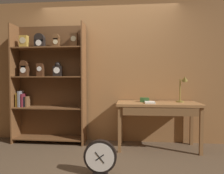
{
  "coord_description": "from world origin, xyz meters",
  "views": [
    {
      "loc": [
        0.4,
        -2.33,
        1.16
      ],
      "look_at": [
        0.12,
        0.66,
        1.03
      ],
      "focal_mm": 31.13,
      "sensor_mm": 36.0,
      "label": 1
    }
  ],
  "objects_px": {
    "toolbox_small": "(144,100)",
    "open_repair_manual": "(150,102)",
    "round_clock_large": "(100,158)",
    "desk_lamp": "(183,86)",
    "bookshelf": "(48,81)",
    "workbench": "(158,108)"
  },
  "relations": [
    {
      "from": "toolbox_small",
      "to": "round_clock_large",
      "type": "distance_m",
      "value": 1.36
    },
    {
      "from": "bookshelf",
      "to": "toolbox_small",
      "type": "relative_size",
      "value": 14.25
    },
    {
      "from": "toolbox_small",
      "to": "round_clock_large",
      "type": "bearing_deg",
      "value": -118.9
    },
    {
      "from": "toolbox_small",
      "to": "open_repair_manual",
      "type": "relative_size",
      "value": 0.68
    },
    {
      "from": "round_clock_large",
      "to": "desk_lamp",
      "type": "bearing_deg",
      "value": 41.19
    },
    {
      "from": "bookshelf",
      "to": "desk_lamp",
      "type": "distance_m",
      "value": 2.37
    },
    {
      "from": "toolbox_small",
      "to": "open_repair_manual",
      "type": "xyz_separation_m",
      "value": [
        0.07,
        -0.18,
        -0.02
      ]
    },
    {
      "from": "round_clock_large",
      "to": "open_repair_manual",
      "type": "bearing_deg",
      "value": 53.53
    },
    {
      "from": "toolbox_small",
      "to": "open_repair_manual",
      "type": "height_order",
      "value": "toolbox_small"
    },
    {
      "from": "bookshelf",
      "to": "toolbox_small",
      "type": "distance_m",
      "value": 1.77
    },
    {
      "from": "bookshelf",
      "to": "open_repair_manual",
      "type": "xyz_separation_m",
      "value": [
        1.81,
        -0.26,
        -0.33
      ]
    },
    {
      "from": "bookshelf",
      "to": "desk_lamp",
      "type": "bearing_deg",
      "value": -2.15
    },
    {
      "from": "workbench",
      "to": "toolbox_small",
      "type": "height_order",
      "value": "toolbox_small"
    },
    {
      "from": "desk_lamp",
      "to": "round_clock_large",
      "type": "height_order",
      "value": "desk_lamp"
    },
    {
      "from": "open_repair_manual",
      "to": "bookshelf",
      "type": "bearing_deg",
      "value": 173.43
    },
    {
      "from": "open_repair_manual",
      "to": "round_clock_large",
      "type": "relative_size",
      "value": 0.5
    },
    {
      "from": "desk_lamp",
      "to": "open_repair_manual",
      "type": "bearing_deg",
      "value": -163.26
    },
    {
      "from": "desk_lamp",
      "to": "round_clock_large",
      "type": "distance_m",
      "value": 1.82
    },
    {
      "from": "desk_lamp",
      "to": "bookshelf",
      "type": "bearing_deg",
      "value": 177.85
    },
    {
      "from": "workbench",
      "to": "round_clock_large",
      "type": "bearing_deg",
      "value": -129.49
    },
    {
      "from": "desk_lamp",
      "to": "toolbox_small",
      "type": "relative_size",
      "value": 3.02
    },
    {
      "from": "workbench",
      "to": "desk_lamp",
      "type": "distance_m",
      "value": 0.56
    }
  ]
}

